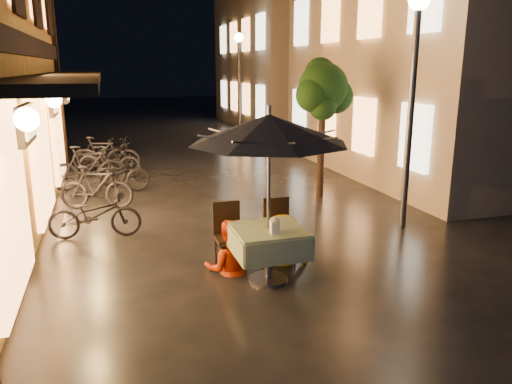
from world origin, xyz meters
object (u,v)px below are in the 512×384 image
object	(u,v)px
patio_umbrella	(269,129)
person_yellow	(284,216)
bicycle_0	(95,215)
streetlamp_near	(414,68)
person_orange	(228,221)
cafe_table	(268,241)
table_lantern	(275,224)

from	to	relation	value
patio_umbrella	person_yellow	world-z (taller)	patio_umbrella
patio_umbrella	bicycle_0	bearing A→B (deg)	131.91
streetlamp_near	bicycle_0	distance (m)	6.18
person_yellow	person_orange	bearing A→B (deg)	19.56
patio_umbrella	bicycle_0	world-z (taller)	patio_umbrella
cafe_table	bicycle_0	bearing A→B (deg)	131.91
person_yellow	table_lantern	bearing A→B (deg)	78.79
cafe_table	bicycle_0	world-z (taller)	bicycle_0
patio_umbrella	table_lantern	world-z (taller)	patio_umbrella
bicycle_0	table_lantern	bearing A→B (deg)	-135.21
table_lantern	cafe_table	bearing A→B (deg)	90.00
patio_umbrella	person_yellow	size ratio (longest dim) A/B	1.65
cafe_table	person_yellow	world-z (taller)	person_yellow
streetlamp_near	bicycle_0	bearing A→B (deg)	169.61
cafe_table	person_orange	size ratio (longest dim) A/B	0.65
table_lantern	bicycle_0	xyz separation A→B (m)	(-2.36, 2.88, -0.50)
streetlamp_near	table_lantern	bearing A→B (deg)	-149.82
streetlamp_near	cafe_table	xyz separation A→B (m)	(-3.20, -1.61, -2.33)
streetlamp_near	person_yellow	distance (m)	3.68
streetlamp_near	table_lantern	distance (m)	4.21
streetlamp_near	patio_umbrella	bearing A→B (deg)	-153.38
table_lantern	person_yellow	distance (m)	0.94
cafe_table	patio_umbrella	world-z (taller)	patio_umbrella
streetlamp_near	person_orange	distance (m)	4.37
bicycle_0	cafe_table	bearing A→B (deg)	-132.56
table_lantern	bicycle_0	distance (m)	3.76
patio_umbrella	bicycle_0	size ratio (longest dim) A/B	1.54
table_lantern	bicycle_0	size ratio (longest dim) A/B	0.16
table_lantern	streetlamp_near	bearing A→B (deg)	30.18
person_yellow	bicycle_0	bearing A→B (deg)	-20.29
table_lantern	person_yellow	bearing A→B (deg)	62.58
patio_umbrella	person_yellow	bearing A→B (deg)	52.96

